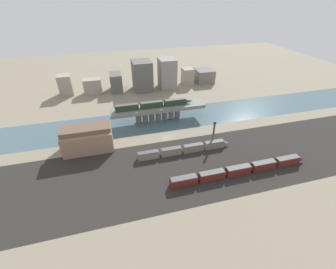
# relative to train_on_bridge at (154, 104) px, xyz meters

# --- Properties ---
(ground_plane) EXTENTS (400.00, 400.00, 0.00)m
(ground_plane) POSITION_rel_train_on_bridge_xyz_m (2.08, -19.36, -10.14)
(ground_plane) COLOR gray
(railbed_yard) EXTENTS (280.00, 42.00, 0.01)m
(railbed_yard) POSITION_rel_train_on_bridge_xyz_m (2.08, -43.36, -10.13)
(railbed_yard) COLOR #282623
(railbed_yard) RESTS_ON ground
(river_water) EXTENTS (320.00, 26.82, 0.01)m
(river_water) POSITION_rel_train_on_bridge_xyz_m (2.08, 0.00, -10.14)
(river_water) COLOR #47606B
(river_water) RESTS_ON ground
(bridge) EXTENTS (53.55, 9.69, 8.47)m
(bridge) POSITION_rel_train_on_bridge_xyz_m (2.08, 0.00, -3.94)
(bridge) COLOR slate
(bridge) RESTS_ON ground
(train_on_bridge) EXTENTS (44.46, 2.70, 3.43)m
(train_on_bridge) POSITION_rel_train_on_bridge_xyz_m (0.00, 0.00, 0.00)
(train_on_bridge) COLOR #23381E
(train_on_bridge) RESTS_ON bridge
(train_yard_near) EXTENTS (61.32, 2.96, 3.86)m
(train_yard_near) POSITION_rel_train_on_bridge_xyz_m (24.67, -52.97, -8.24)
(train_yard_near) COLOR #5B1E19
(train_yard_near) RESTS_ON ground
(train_yard_mid) EXTENTS (44.92, 2.62, 3.57)m
(train_yard_mid) POSITION_rel_train_on_bridge_xyz_m (6.95, -33.37, -8.39)
(train_yard_mid) COLOR gray
(train_yard_mid) RESTS_ON ground
(warehouse_building) EXTENTS (22.42, 12.76, 11.89)m
(warehouse_building) POSITION_rel_train_on_bridge_xyz_m (-35.94, -18.43, -4.49)
(warehouse_building) COLOR #937056
(warehouse_building) RESTS_ON ground
(signal_tower) EXTENTS (1.00, 0.96, 12.35)m
(signal_tower) POSITION_rel_train_on_bridge_xyz_m (22.49, -30.06, -4.09)
(signal_tower) COLOR #4C4C51
(signal_tower) RESTS_ON ground
(city_block_far_left) EXTENTS (9.06, 9.10, 14.02)m
(city_block_far_left) POSITION_rel_train_on_bridge_xyz_m (-52.76, 54.23, -3.13)
(city_block_far_left) COLOR gray
(city_block_far_left) RESTS_ON ground
(city_block_left) EXTENTS (12.23, 8.06, 10.69)m
(city_block_left) POSITION_rel_train_on_bridge_xyz_m (-34.55, 51.19, -4.79)
(city_block_left) COLOR gray
(city_block_left) RESTS_ON ground
(city_block_center) EXTENTS (8.40, 14.29, 12.86)m
(city_block_center) POSITION_rel_train_on_bridge_xyz_m (-17.85, 52.35, -3.71)
(city_block_center) COLOR #605B56
(city_block_center) RESTS_ON ground
(city_block_right) EXTENTS (13.52, 15.99, 21.32)m
(city_block_right) POSITION_rel_train_on_bridge_xyz_m (1.43, 48.95, 0.52)
(city_block_right) COLOR #605B56
(city_block_right) RESTS_ON ground
(city_block_far_right) EXTENTS (11.91, 13.83, 21.78)m
(city_block_far_right) POSITION_rel_train_on_bridge_xyz_m (20.24, 48.47, 0.75)
(city_block_far_right) COLOR gray
(city_block_far_right) RESTS_ON ground
(city_block_tall) EXTENTS (8.18, 8.82, 12.61)m
(city_block_tall) POSITION_rel_train_on_bridge_xyz_m (37.39, 50.88, -3.83)
(city_block_tall) COLOR gray
(city_block_tall) RESTS_ON ground
(city_block_low) EXTENTS (13.66, 14.79, 9.97)m
(city_block_low) POSITION_rel_train_on_bridge_xyz_m (52.50, 53.37, -5.15)
(city_block_low) COLOR slate
(city_block_low) RESTS_ON ground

